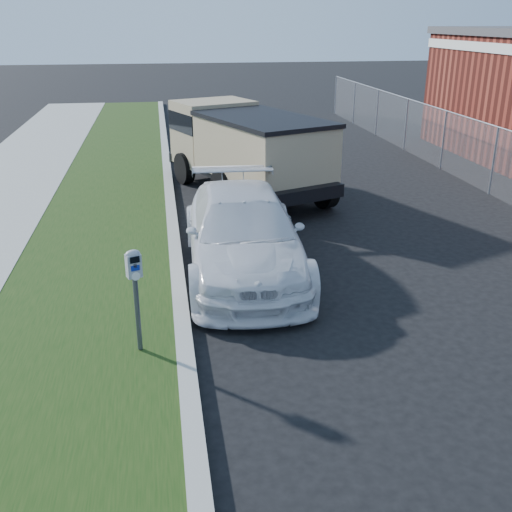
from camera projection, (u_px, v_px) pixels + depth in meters
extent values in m
plane|color=black|center=(359.00, 337.00, 8.97)|extent=(120.00, 120.00, 0.00)
cube|color=gray|center=(179.00, 289.00, 10.39)|extent=(0.25, 50.00, 0.15)
cube|color=black|center=(84.00, 295.00, 10.16)|extent=(3.00, 50.00, 0.13)
plane|color=slate|center=(494.00, 161.00, 15.95)|extent=(0.00, 30.00, 30.00)
cylinder|color=gray|center=(499.00, 127.00, 15.62)|extent=(0.04, 30.00, 0.04)
cylinder|color=gray|center=(494.00, 161.00, 15.95)|extent=(0.06, 0.06, 1.80)
cylinder|color=gray|center=(443.00, 140.00, 18.70)|extent=(0.06, 0.06, 1.80)
cylinder|color=gray|center=(406.00, 125.00, 21.46)|extent=(0.06, 0.06, 1.80)
cylinder|color=gray|center=(377.00, 113.00, 24.21)|extent=(0.06, 0.06, 1.80)
cylinder|color=gray|center=(354.00, 103.00, 26.96)|extent=(0.06, 0.06, 1.80)
cylinder|color=gray|center=(335.00, 95.00, 29.71)|extent=(0.06, 0.06, 1.80)
cylinder|color=#3F4247|center=(138.00, 314.00, 8.17)|extent=(0.09, 0.09, 1.08)
cube|color=gray|center=(134.00, 266.00, 7.91)|extent=(0.23, 0.19, 0.32)
ellipsoid|color=gray|center=(133.00, 254.00, 7.85)|extent=(0.24, 0.20, 0.12)
cube|color=black|center=(135.00, 260.00, 7.81)|extent=(0.13, 0.05, 0.09)
cube|color=navy|center=(135.00, 268.00, 7.86)|extent=(0.11, 0.05, 0.08)
cylinder|color=silver|center=(136.00, 276.00, 7.90)|extent=(0.11, 0.05, 0.12)
cube|color=#3F4247|center=(135.00, 266.00, 7.85)|extent=(0.04, 0.02, 0.05)
imported|color=silver|center=(243.00, 233.00, 11.06)|extent=(2.31, 5.23, 1.49)
cube|color=black|center=(249.00, 171.00, 16.01)|extent=(3.89, 6.00, 0.31)
cube|color=#907D5C|center=(214.00, 132.00, 17.37)|extent=(2.52, 2.25, 1.77)
cube|color=black|center=(214.00, 120.00, 17.24)|extent=(2.55, 2.27, 0.53)
cube|color=#907D5C|center=(263.00, 148.00, 15.17)|extent=(3.34, 4.25, 1.42)
cube|color=black|center=(263.00, 119.00, 14.90)|extent=(3.46, 4.36, 0.11)
cube|color=black|center=(202.00, 154.00, 18.34)|extent=(2.03, 0.90, 0.27)
cylinder|color=black|center=(184.00, 168.00, 17.17)|extent=(0.59, 0.93, 0.89)
cylinder|color=black|center=(246.00, 160.00, 18.13)|extent=(0.59, 0.93, 0.89)
cylinder|color=black|center=(223.00, 187.00, 15.25)|extent=(0.59, 0.93, 0.89)
cylinder|color=black|center=(290.00, 177.00, 16.21)|extent=(0.59, 0.93, 0.89)
cylinder|color=black|center=(255.00, 202.00, 13.97)|extent=(0.59, 0.93, 0.89)
cylinder|color=black|center=(325.00, 191.00, 14.94)|extent=(0.59, 0.93, 0.89)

